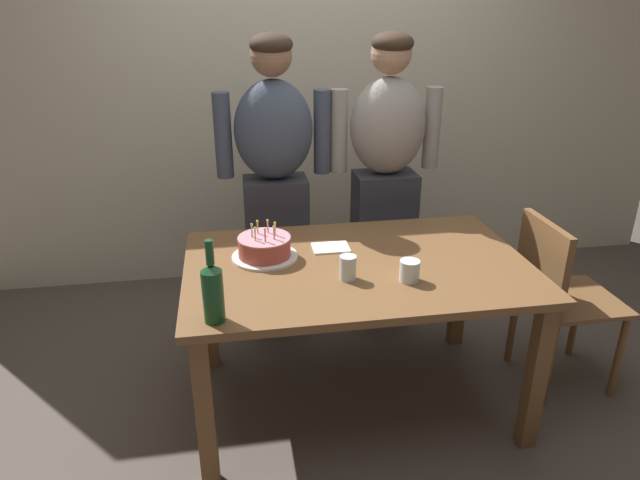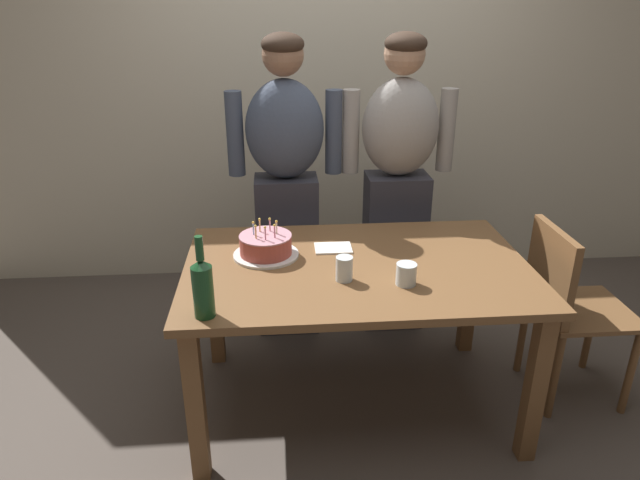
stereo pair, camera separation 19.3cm
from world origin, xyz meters
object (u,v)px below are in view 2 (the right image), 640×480
water_glass_near (406,274)px  dining_chair (566,300)px  napkin_stack (333,248)px  birthday_cake (266,246)px  person_woman_cardigan (397,183)px  wine_bottle (203,286)px  person_man_bearded (286,186)px  water_glass_far (344,269)px

water_glass_near → dining_chair: dining_chair is taller
napkin_stack → dining_chair: dining_chair is taller
birthday_cake → napkin_stack: size_ratio=1.74×
person_woman_cardigan → wine_bottle: bearing=50.1°
birthday_cake → wine_bottle: wine_bottle is taller
napkin_stack → person_woman_cardigan: 0.71m
napkin_stack → person_man_bearded: (-0.20, 0.56, 0.13)m
water_glass_near → person_man_bearded: size_ratio=0.05×
napkin_stack → wine_bottle: bearing=-133.2°
person_woman_cardigan → dining_chair: size_ratio=1.90×
person_woman_cardigan → dining_chair: person_woman_cardigan is taller
person_man_bearded → person_woman_cardigan: (0.61, 0.00, 0.00)m
birthday_cake → person_woman_cardigan: bearing=40.4°
birthday_cake → water_glass_near: birthday_cake is taller
wine_bottle → dining_chair: wine_bottle is taller
wine_bottle → person_man_bearded: bearing=73.8°
water_glass_far → person_man_bearded: 0.91m
dining_chair → person_man_bearded: bearing=60.2°
person_woman_cardigan → water_glass_near: bearing=80.6°
birthday_cake → dining_chair: bearing=-4.8°
napkin_stack → person_woman_cardigan: size_ratio=0.10×
water_glass_near → napkin_stack: size_ratio=0.53×
dining_chair → birthday_cake: bearing=85.2°
napkin_stack → water_glass_near: bearing=-55.5°
water_glass_near → wine_bottle: bearing=-166.6°
water_glass_near → wine_bottle: 0.81m
wine_bottle → dining_chair: bearing=13.8°
water_glass_far → wine_bottle: (-0.54, -0.24, 0.07)m
person_woman_cardigan → water_glass_far: bearing=65.5°
water_glass_far → person_woman_cardigan: (0.40, 0.88, 0.08)m
person_man_bearded → person_woman_cardigan: same height
napkin_stack → person_man_bearded: person_man_bearded is taller
person_woman_cardigan → birthday_cake: bearing=40.4°
napkin_stack → water_glass_far: bearing=-87.8°
water_glass_far → wine_bottle: size_ratio=0.33×
birthday_cake → wine_bottle: (-0.22, -0.51, 0.07)m
water_glass_far → dining_chair: 1.11m
wine_bottle → napkin_stack: wine_bottle is taller
birthday_cake → water_glass_far: size_ratio=2.85×
wine_bottle → napkin_stack: (0.53, 0.56, -0.12)m
water_glass_far → person_man_bearded: (-0.21, 0.88, 0.08)m
water_glass_near → dining_chair: bearing=14.1°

